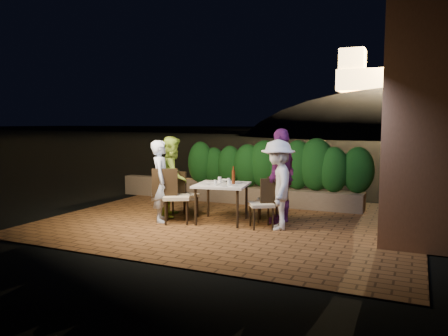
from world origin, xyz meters
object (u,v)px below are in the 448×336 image
Objects in this scene: chair_left_back at (185,194)px; beer_bottle at (233,175)px; bowl at (224,180)px; diner_purple at (282,176)px; dining_table at (222,203)px; chair_right_back at (268,199)px; diner_white at (278,185)px; chair_right_front at (261,203)px; diner_green at (173,176)px; parapet_lamp at (182,176)px; diner_blue at (161,181)px; chair_left_front at (177,196)px.

beer_bottle is at bearing 10.99° from chair_left_back.
diner_purple is at bearing 4.54° from bowl.
beer_bottle is at bearing 26.64° from dining_table.
diner_white reaches higher than chair_right_back.
bowl is 1.12m from chair_right_front.
parapet_lamp is at bearing 6.28° from diner_green.
chair_right_back is at bearing -30.71° from parapet_lamp.
bowl is 1.26m from diner_blue.
chair_left_front is at bearing -131.78° from bowl.
diner_green is (-0.28, -0.01, 0.36)m from chair_left_back.
chair_right_back is 2.02m from diner_green.
diner_blue is at bearing 166.94° from diner_green.
diner_purple reaches higher than chair_left_front.
bowl reaches higher than dining_table.
chair_left_back is (-0.11, 0.53, -0.06)m from chair_left_front.
parapet_lamp is (-0.97, 2.54, -0.23)m from diner_blue.
chair_right_back is at bearing -81.66° from diner_purple.
bowl is at bearing -57.66° from chair_right_front.
dining_table is 1.25m from diner_green.
dining_table is 0.53× the size of diner_purple.
beer_bottle reaches higher than chair_left_back.
diner_green is (-2.02, 0.24, 0.37)m from chair_right_front.
chair_right_back is 2.12m from diner_blue.
diner_white is (0.96, -0.20, -0.11)m from beer_bottle.
chair_left_back reaches higher than dining_table.
diner_green is (-1.96, -0.30, 0.38)m from chair_right_back.
chair_right_back is 0.49× the size of diner_purple.
chair_left_back is 6.70× the size of parapet_lamp.
parapet_lamp is (-2.08, 2.11, 0.20)m from dining_table.
chair_left_front reaches higher than parapet_lamp.
diner_blue is 0.96× the size of diner_green.
chair_right_back is at bearing 26.42° from beer_bottle.
diner_purple is (0.21, 0.56, 0.46)m from chair_right_front.
beer_bottle reaches higher than dining_table.
parapet_lamp is (-1.20, 2.00, 0.10)m from chair_left_back.
beer_bottle is at bearing -51.86° from chair_right_front.
diner_white is at bearing 13.57° from diner_purple.
chair_left_front reaches higher than chair_right_back.
chair_right_front is 1.03× the size of chair_right_back.
chair_right_back is 0.55× the size of diner_white.
chair_right_back is at bearing 0.43° from chair_left_front.
beer_bottle is at bearing -65.60° from diner_purple.
dining_table is at bearing 4.34° from chair_left_back.
chair_right_front is (0.66, -0.24, -0.46)m from beer_bottle.
parapet_lamp is (-1.31, 2.53, 0.04)m from chair_left_front.
chair_right_back is at bearing -116.00° from chair_right_front.
diner_green is 11.79× the size of parapet_lamp.
chair_right_front reaches higher than chair_right_back.
chair_left_front is 1.97m from diner_white.
bowl is at bearing 27.14° from chair_left_back.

